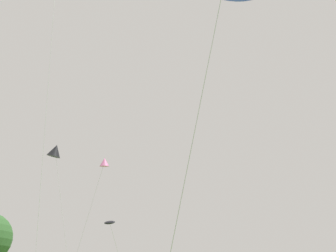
{
  "coord_description": "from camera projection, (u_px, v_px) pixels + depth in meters",
  "views": [
    {
      "loc": [
        -7.84,
        3.33,
        1.78
      ],
      "look_at": [
        -0.51,
        13.33,
        7.82
      ],
      "focal_mm": 34.73,
      "sensor_mm": 36.0,
      "label": 1
    }
  ],
  "objects": [
    {
      "name": "small_kite_tiny_distant",
      "position": [
        110.0,
        223.0,
        26.14
      ],
      "size": [
        4.08,
        2.18,
        6.46
      ],
      "rotation": [
        0.0,
        0.0,
        2.21
      ],
      "color": "black",
      "rests_on": "ground"
    },
    {
      "name": "small_kite_box_yellow",
      "position": [
        55.0,
        151.0,
        29.17
      ],
      "size": [
        3.33,
        3.06,
        13.24
      ],
      "rotation": [
        0.0,
        0.0,
        0.29
      ],
      "color": "black",
      "rests_on": "ground"
    },
    {
      "name": "small_kite_triangle_green",
      "position": [
        104.0,
        163.0,
        25.84
      ],
      "size": [
        2.29,
        1.85,
        10.91
      ],
      "rotation": [
        0.0,
        0.0,
        2.37
      ],
      "color": "pink",
      "rests_on": "ground"
    }
  ]
}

